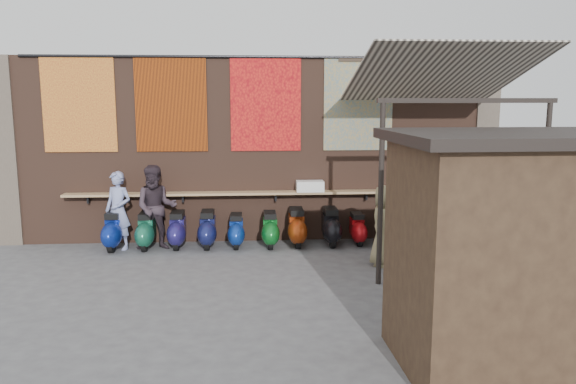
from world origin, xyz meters
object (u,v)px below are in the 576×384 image
object	(u,v)px
shelf_box	(310,186)
scooter_stool_4	(236,231)
scooter_stool_5	(270,230)
market_stall	(509,257)
shopper_navy	(446,220)
scooter_stool_8	(358,229)
scooter_stool_10	(417,226)
shopper_tan	(384,226)
diner_left	(118,211)
scooter_stool_0	(114,231)
diner_right	(156,208)
scooter_stool_2	(177,230)
scooter_stool_6	(297,227)
scooter_stool_3	(208,229)
shopper_grey	(492,229)
scooter_stool_9	(387,226)
scooter_stool_1	(146,231)
scooter_stool_7	(331,227)

from	to	relation	value
shelf_box	scooter_stool_4	bearing A→B (deg)	-169.07
scooter_stool_5	market_stall	size ratio (longest dim) A/B	0.30
shelf_box	shopper_navy	world-z (taller)	shopper_navy
scooter_stool_8	scooter_stool_10	bearing A→B (deg)	-2.10
shelf_box	shopper_tan	bearing A→B (deg)	-57.04
diner_left	scooter_stool_8	bearing A→B (deg)	24.81
scooter_stool_0	diner_right	size ratio (longest dim) A/B	0.47
scooter_stool_2	scooter_stool_6	distance (m)	2.52
scooter_stool_3	market_stall	xyz separation A→B (m)	(3.84, -5.62, 0.93)
shopper_grey	market_stall	bearing A→B (deg)	87.54
scooter_stool_6	diner_right	size ratio (longest dim) A/B	0.47
scooter_stool_3	scooter_stool_9	bearing A→B (deg)	0.26
diner_left	shopper_navy	bearing A→B (deg)	7.72
diner_left	scooter_stool_6	bearing A→B (deg)	24.38
shelf_box	scooter_stool_2	size ratio (longest dim) A/B	0.74
scooter_stool_1	shopper_tan	xyz separation A→B (m)	(4.67, -1.54, 0.39)
scooter_stool_7	scooter_stool_3	bearing A→B (deg)	-179.35
scooter_stool_8	market_stall	xyz separation A→B (m)	(0.63, -5.66, 0.98)
scooter_stool_9	scooter_stool_10	distance (m)	0.65
shelf_box	scooter_stool_9	bearing A→B (deg)	-9.36
scooter_stool_4	shopper_grey	size ratio (longest dim) A/B	0.41
scooter_stool_0	shopper_tan	size ratio (longest dim) A/B	0.54
scooter_stool_9	diner_right	world-z (taller)	diner_right
scooter_stool_9	shopper_tan	size ratio (longest dim) A/B	0.55
scooter_stool_1	scooter_stool_5	distance (m)	2.60
shelf_box	scooter_stool_3	distance (m)	2.38
scooter_stool_7	diner_right	world-z (taller)	diner_right
scooter_stool_1	scooter_stool_3	bearing A→B (deg)	0.47
scooter_stool_0	scooter_stool_8	bearing A→B (deg)	0.86
scooter_stool_8	diner_right	distance (m)	4.29
scooter_stool_4	scooter_stool_9	xyz separation A→B (m)	(3.26, 0.03, 0.05)
scooter_stool_3	scooter_stool_6	size ratio (longest dim) A/B	0.97
scooter_stool_0	scooter_stool_4	xyz separation A→B (m)	(2.54, 0.02, -0.05)
scooter_stool_0	diner_right	world-z (taller)	diner_right
scooter_stool_5	shelf_box	bearing A→B (deg)	21.24
scooter_stool_8	shopper_tan	bearing A→B (deg)	-83.51
scooter_stool_8	shopper_tan	world-z (taller)	shopper_tan
shopper_grey	scooter_stool_4	bearing A→B (deg)	-11.12
scooter_stool_0	scooter_stool_8	world-z (taller)	scooter_stool_0
scooter_stool_0	scooter_stool_9	size ratio (longest dim) A/B	0.98
scooter_stool_4	diner_left	size ratio (longest dim) A/B	0.45
shelf_box	scooter_stool_4	world-z (taller)	shelf_box
scooter_stool_2	scooter_stool_5	xyz separation A→B (m)	(1.95, -0.08, -0.01)
scooter_stool_3	scooter_stool_8	bearing A→B (deg)	0.71
shopper_tan	market_stall	xyz separation A→B (m)	(0.45, -4.07, 0.55)
scooter_stool_5	shopper_grey	xyz separation A→B (m)	(3.71, -2.50, 0.53)
scooter_stool_5	diner_left	distance (m)	3.18
scooter_stool_9	diner_right	distance (m)	4.93
scooter_stool_0	scooter_stool_2	size ratio (longest dim) A/B	1.05
shelf_box	scooter_stool_3	size ratio (longest dim) A/B	0.73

